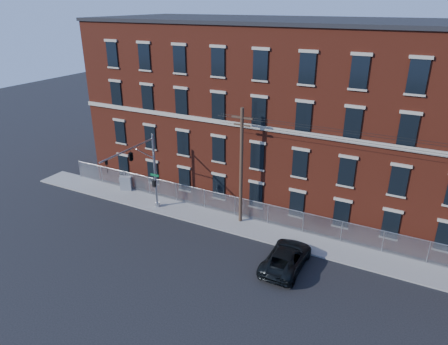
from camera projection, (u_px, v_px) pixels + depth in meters
ground at (186, 248)px, 31.59m from camera, size 140.00×140.00×0.00m
sidewalk at (357, 255)px, 30.56m from camera, size 65.00×3.00×0.12m
mill_building at (389, 122)px, 34.70m from camera, size 55.30×14.32×16.30m
chain_link_fence at (362, 236)px, 31.23m from camera, size 59.06×0.06×1.85m
traffic_signal_mast at (137, 161)px, 33.82m from camera, size 0.90×6.75×7.00m
utility_pole_near at (241, 165)px, 33.24m from camera, size 1.80×0.28×10.00m
pickup_truck at (286, 258)px, 29.09m from camera, size 2.58×5.54×1.54m
utility_cabinet at (126, 183)px, 40.80m from camera, size 1.27×0.95×1.43m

